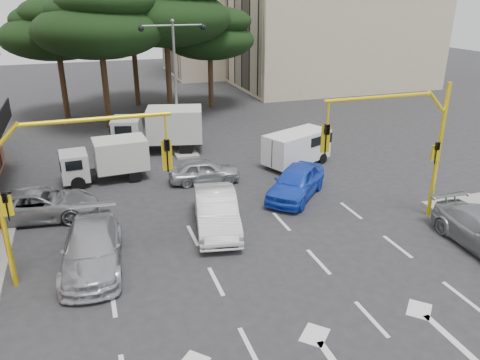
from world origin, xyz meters
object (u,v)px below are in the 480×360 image
object	(u,v)px
car_blue_compact	(296,182)
box_truck_a	(106,161)
street_lamp_center	(174,61)
box_truck_b	(159,130)
car_silver_cross_a	(40,204)
car_silver_wagon	(92,248)
car_white_hatch	(216,211)
car_silver_cross_b	(204,171)
signal_mast_left	(55,174)
signal_mast_right	(406,136)
van_white	(297,148)

from	to	relation	value
car_blue_compact	box_truck_a	xyz separation A→B (m)	(-8.67, 5.21, 0.33)
street_lamp_center	box_truck_b	size ratio (longest dim) A/B	1.39
street_lamp_center	car_silver_cross_a	distance (m)	12.78
street_lamp_center	car_silver_wagon	xyz separation A→B (m)	(-5.99, -13.59, -4.68)
car_white_hatch	car_silver_cross_b	world-z (taller)	car_white_hatch
box_truck_b	car_blue_compact	bearing A→B (deg)	-137.34
car_silver_cross_b	box_truck_a	size ratio (longest dim) A/B	0.83
car_white_hatch	car_silver_wagon	size ratio (longest dim) A/B	0.95
signal_mast_left	car_silver_cross_b	xyz separation A→B (m)	(6.77, 7.09, -3.25)
car_white_hatch	car_blue_compact	xyz separation A→B (m)	(4.62, 1.96, -0.02)
car_silver_wagon	car_silver_cross_b	world-z (taller)	car_silver_wagon
signal_mast_left	box_truck_b	world-z (taller)	signal_mast_left
car_blue_compact	car_white_hatch	bearing A→B (deg)	-112.55
car_blue_compact	box_truck_a	bearing A→B (deg)	-166.59
car_silver_cross_b	street_lamp_center	bearing A→B (deg)	6.34
car_silver_cross_b	box_truck_a	distance (m)	5.27
car_white_hatch	box_truck_b	size ratio (longest dim) A/B	0.87
box_truck_a	signal_mast_right	bearing A→B (deg)	-131.11
car_white_hatch	van_white	xyz separation A→B (m)	(6.59, 6.13, 0.21)
street_lamp_center	car_blue_compact	size ratio (longest dim) A/B	1.70
box_truck_a	box_truck_b	distance (m)	5.39
signal_mast_right	car_silver_cross_a	bearing A→B (deg)	160.50
car_silver_wagon	box_truck_a	bearing A→B (deg)	88.32
signal_mast_left	car_silver_wagon	bearing A→B (deg)	26.90
car_silver_wagon	van_white	distance (m)	13.93
car_blue_compact	box_truck_b	distance (m)	10.62
car_silver_cross_a	box_truck_b	bearing A→B (deg)	-32.67
car_white_hatch	signal_mast_left	bearing A→B (deg)	-152.00
signal_mast_right	car_silver_cross_b	distance (m)	10.37
box_truck_b	box_truck_a	bearing A→B (deg)	152.70
signal_mast_right	car_silver_cross_a	xyz separation A→B (m)	(-14.80, 5.24, -3.20)
signal_mast_right	signal_mast_left	xyz separation A→B (m)	(-13.61, 0.00, 0.00)
van_white	street_lamp_center	bearing A→B (deg)	-159.26
street_lamp_center	car_silver_wagon	distance (m)	15.58
car_white_hatch	van_white	world-z (taller)	van_white
car_blue_compact	car_silver_cross_a	world-z (taller)	car_blue_compact
car_white_hatch	car_blue_compact	bearing A→B (deg)	33.81
signal_mast_left	car_blue_compact	xyz separation A→B (m)	(10.56, 3.80, -3.11)
car_silver_wagon	car_blue_compact	bearing A→B (deg)	24.62
signal_mast_right	street_lamp_center	xyz separation A→B (m)	(-6.80, 14.01, 1.54)
car_silver_wagon	car_silver_cross_a	distance (m)	5.23
signal_mast_left	car_white_hatch	world-z (taller)	signal_mast_left
signal_mast_right	box_truck_b	world-z (taller)	signal_mast_right
car_silver_cross_a	car_silver_cross_b	world-z (taller)	car_silver_cross_a
signal_mast_right	car_silver_cross_a	distance (m)	16.03
box_truck_a	box_truck_b	xyz separation A→B (m)	(3.53, 4.06, 0.27)
street_lamp_center	box_truck_a	distance (m)	8.23
car_silver_cross_a	car_silver_cross_b	distance (m)	8.18
signal_mast_right	van_white	world-z (taller)	signal_mast_right
street_lamp_center	van_white	world-z (taller)	street_lamp_center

